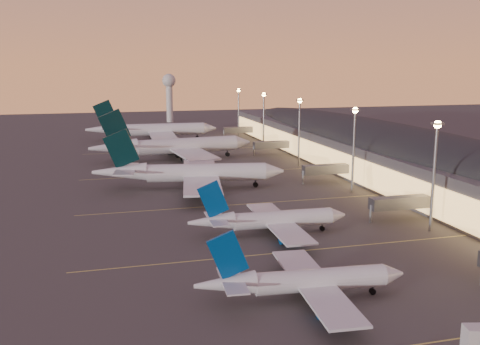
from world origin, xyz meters
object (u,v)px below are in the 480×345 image
at_px(airliner_wide_mid, 174,146).
at_px(airliner_wide_far, 153,130).
at_px(airliner_narrow_south, 303,281).
at_px(airliner_wide_near, 190,173).
at_px(radar_tower, 169,90).
at_px(airliner_narrow_north, 269,220).

distance_m(airliner_wide_mid, airliner_wide_far, 60.02).
bearing_deg(airliner_narrow_south, airliner_wide_far, 95.55).
distance_m(airliner_wide_near, radar_tower, 203.70).
distance_m(airliner_narrow_north, airliner_wide_mid, 104.27).
relative_size(airliner_wide_near, airliner_wide_mid, 0.89).
bearing_deg(airliner_wide_mid, airliner_wide_far, 85.80).
height_order(airliner_narrow_south, radar_tower, radar_tower).
xyz_separation_m(airliner_narrow_south, airliner_wide_far, (-4.00, 198.54, 2.18)).
distance_m(airliner_narrow_north, airliner_wide_near, 51.82).
distance_m(airliner_narrow_north, airliner_wide_far, 164.27).
bearing_deg(radar_tower, airliner_narrow_south, -93.33).
bearing_deg(airliner_wide_near, airliner_wide_far, 99.32).
bearing_deg(radar_tower, airliner_wide_far, -103.13).
bearing_deg(airliner_narrow_north, airliner_narrow_south, -97.41).
xyz_separation_m(airliner_narrow_south, radar_tower, (16.73, 287.41, 18.57)).
height_order(airliner_wide_near, airliner_wide_mid, airliner_wide_mid).
xyz_separation_m(airliner_wide_far, radar_tower, (20.73, 88.86, 16.39)).
bearing_deg(airliner_narrow_north, airliner_wide_far, 95.02).
bearing_deg(airliner_wide_near, airliner_wide_mid, 96.71).
relative_size(airliner_wide_mid, radar_tower, 2.08).
distance_m(airliner_narrow_north, radar_tower, 253.76).
relative_size(airliner_wide_near, radar_tower, 1.84).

